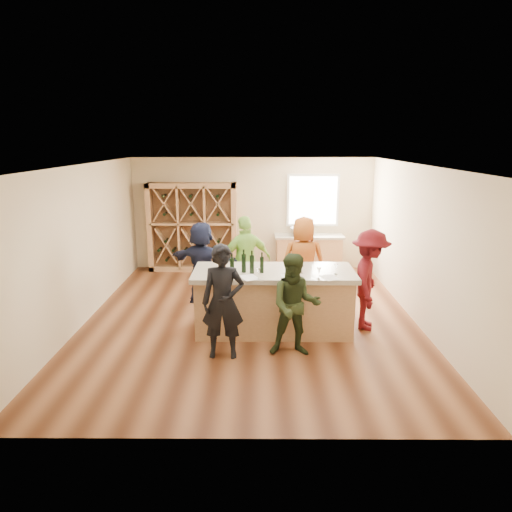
{
  "coord_description": "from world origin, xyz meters",
  "views": [
    {
      "loc": [
        0.15,
        -7.9,
        3.22
      ],
      "look_at": [
        0.1,
        0.2,
        1.15
      ],
      "focal_mm": 32.0,
      "sensor_mm": 36.0,
      "label": 1
    }
  ],
  "objects_px": {
    "wine_bottle_c": "(244,263)",
    "person_near_right": "(295,305)",
    "wine_bottle_a": "(222,263)",
    "wine_bottle_e": "(262,265)",
    "person_far_right": "(303,262)",
    "person_far_mid": "(246,261)",
    "tasting_counter_base": "(274,303)",
    "wine_bottle_b": "(232,267)",
    "wine_bottle_d": "(252,264)",
    "person_server": "(369,280)",
    "person_far_left": "(202,263)",
    "person_near_left": "(223,302)",
    "wine_rack": "(193,227)",
    "sink": "(301,231)"
  },
  "relations": [
    {
      "from": "wine_rack",
      "to": "tasting_counter_base",
      "type": "height_order",
      "value": "wine_rack"
    },
    {
      "from": "tasting_counter_base",
      "to": "wine_bottle_b",
      "type": "distance_m",
      "value": 1.04
    },
    {
      "from": "wine_bottle_d",
      "to": "person_near_left",
      "type": "relative_size",
      "value": 0.17
    },
    {
      "from": "tasting_counter_base",
      "to": "wine_bottle_b",
      "type": "relative_size",
      "value": 9.07
    },
    {
      "from": "wine_bottle_d",
      "to": "person_server",
      "type": "height_order",
      "value": "person_server"
    },
    {
      "from": "wine_bottle_e",
      "to": "person_far_right",
      "type": "bearing_deg",
      "value": 59.4
    },
    {
      "from": "wine_rack",
      "to": "wine_bottle_c",
      "type": "xyz_separation_m",
      "value": [
        1.4,
        -3.88,
        0.13
      ]
    },
    {
      "from": "wine_bottle_b",
      "to": "person_near_right",
      "type": "relative_size",
      "value": 0.18
    },
    {
      "from": "wine_bottle_c",
      "to": "person_near_right",
      "type": "height_order",
      "value": "person_near_right"
    },
    {
      "from": "wine_rack",
      "to": "wine_bottle_c",
      "type": "height_order",
      "value": "wine_rack"
    },
    {
      "from": "person_far_right",
      "to": "wine_bottle_e",
      "type": "bearing_deg",
      "value": 58.57
    },
    {
      "from": "wine_bottle_d",
      "to": "wine_bottle_e",
      "type": "bearing_deg",
      "value": 11.59
    },
    {
      "from": "person_far_left",
      "to": "wine_bottle_b",
      "type": "bearing_deg",
      "value": 135.69
    },
    {
      "from": "wine_bottle_e",
      "to": "person_near_right",
      "type": "relative_size",
      "value": 0.17
    },
    {
      "from": "person_far_mid",
      "to": "person_server",
      "type": "bearing_deg",
      "value": 128.89
    },
    {
      "from": "tasting_counter_base",
      "to": "wine_bottle_d",
      "type": "bearing_deg",
      "value": -155.22
    },
    {
      "from": "sink",
      "to": "person_far_mid",
      "type": "bearing_deg",
      "value": -118.62
    },
    {
      "from": "person_near_right",
      "to": "person_server",
      "type": "distance_m",
      "value": 1.71
    },
    {
      "from": "wine_bottle_e",
      "to": "person_far_right",
      "type": "xyz_separation_m",
      "value": [
        0.82,
        1.39,
        -0.32
      ]
    },
    {
      "from": "wine_rack",
      "to": "person_far_left",
      "type": "xyz_separation_m",
      "value": [
        0.52,
        -2.39,
        -0.27
      ]
    },
    {
      "from": "person_near_right",
      "to": "person_far_mid",
      "type": "distance_m",
      "value": 2.38
    },
    {
      "from": "wine_rack",
      "to": "person_server",
      "type": "relative_size",
      "value": 1.25
    },
    {
      "from": "wine_bottle_c",
      "to": "person_near_right",
      "type": "distance_m",
      "value": 1.22
    },
    {
      "from": "wine_bottle_a",
      "to": "person_server",
      "type": "relative_size",
      "value": 0.18
    },
    {
      "from": "wine_bottle_c",
      "to": "person_far_right",
      "type": "xyz_separation_m",
      "value": [
        1.12,
        1.36,
        -0.34
      ]
    },
    {
      "from": "sink",
      "to": "person_server",
      "type": "relative_size",
      "value": 0.31
    },
    {
      "from": "wine_bottle_d",
      "to": "tasting_counter_base",
      "type": "bearing_deg",
      "value": 24.78
    },
    {
      "from": "wine_bottle_d",
      "to": "person_far_right",
      "type": "xyz_separation_m",
      "value": [
        0.99,
        1.43,
        -0.34
      ]
    },
    {
      "from": "person_far_left",
      "to": "person_near_right",
      "type": "bearing_deg",
      "value": 149.16
    },
    {
      "from": "tasting_counter_base",
      "to": "person_far_mid",
      "type": "height_order",
      "value": "person_far_mid"
    },
    {
      "from": "person_far_right",
      "to": "person_far_left",
      "type": "xyz_separation_m",
      "value": [
        -2.01,
        0.13,
        -0.06
      ]
    },
    {
      "from": "wine_rack",
      "to": "sink",
      "type": "distance_m",
      "value": 2.7
    },
    {
      "from": "tasting_counter_base",
      "to": "person_server",
      "type": "height_order",
      "value": "person_server"
    },
    {
      "from": "wine_rack",
      "to": "sink",
      "type": "bearing_deg",
      "value": -1.49
    },
    {
      "from": "person_server",
      "to": "person_far_mid",
      "type": "relative_size",
      "value": 0.98
    },
    {
      "from": "wine_bottle_e",
      "to": "person_near_left",
      "type": "relative_size",
      "value": 0.15
    },
    {
      "from": "tasting_counter_base",
      "to": "person_far_right",
      "type": "relative_size",
      "value": 1.45
    },
    {
      "from": "wine_bottle_a",
      "to": "person_far_mid",
      "type": "xyz_separation_m",
      "value": [
        0.35,
        1.46,
        -0.34
      ]
    },
    {
      "from": "wine_bottle_e",
      "to": "person_near_left",
      "type": "bearing_deg",
      "value": -124.68
    },
    {
      "from": "wine_rack",
      "to": "tasting_counter_base",
      "type": "xyz_separation_m",
      "value": [
        1.91,
        -3.78,
        -0.6
      ]
    },
    {
      "from": "person_server",
      "to": "wine_bottle_b",
      "type": "bearing_deg",
      "value": 115.25
    },
    {
      "from": "wine_bottle_a",
      "to": "person_server",
      "type": "height_order",
      "value": "person_server"
    },
    {
      "from": "wine_bottle_a",
      "to": "wine_bottle_e",
      "type": "xyz_separation_m",
      "value": [
        0.65,
        0.01,
        -0.03
      ]
    },
    {
      "from": "wine_bottle_e",
      "to": "person_far_mid",
      "type": "xyz_separation_m",
      "value": [
        -0.31,
        1.45,
        -0.32
      ]
    },
    {
      "from": "person_near_right",
      "to": "person_server",
      "type": "bearing_deg",
      "value": 38.58
    },
    {
      "from": "person_near_left",
      "to": "person_far_right",
      "type": "relative_size",
      "value": 0.98
    },
    {
      "from": "person_far_right",
      "to": "wine_rack",
      "type": "bearing_deg",
      "value": -45.76
    },
    {
      "from": "wine_bottle_d",
      "to": "person_near_left",
      "type": "bearing_deg",
      "value": -117.4
    },
    {
      "from": "wine_bottle_c",
      "to": "person_server",
      "type": "distance_m",
      "value": 2.2
    },
    {
      "from": "wine_rack",
      "to": "person_far_right",
      "type": "xyz_separation_m",
      "value": [
        2.53,
        -2.52,
        -0.21
      ]
    }
  ]
}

